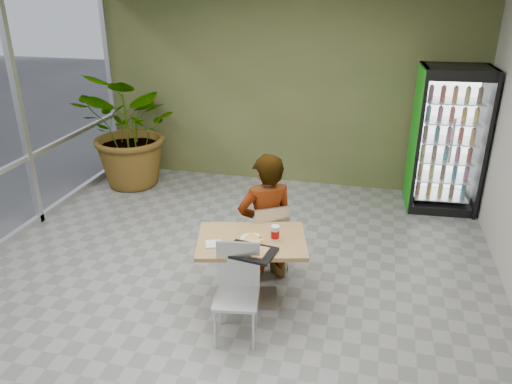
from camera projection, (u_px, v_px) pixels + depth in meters
ground at (220, 298)px, 5.33m from camera, size 7.00×7.00×0.00m
room_envelope at (215, 157)px, 4.69m from camera, size 6.00×7.00×3.20m
dining_table at (252, 257)px, 5.06m from camera, size 1.23×0.99×0.75m
chair_far at (269, 235)px, 5.52m from camera, size 0.55×0.55×0.90m
chair_near at (237, 283)px, 4.63m from camera, size 0.47×0.47×0.92m
seated_woman at (266, 229)px, 5.54m from camera, size 0.77×0.69×1.76m
pizza_plate at (252, 238)px, 4.97m from camera, size 0.32×0.24×0.03m
soda_cup at (275, 233)px, 4.93m from camera, size 0.09×0.09×0.16m
napkin_stack at (214, 244)px, 4.86m from camera, size 0.20×0.20×0.02m
cafeteria_tray at (251, 252)px, 4.71m from camera, size 0.51×0.40×0.03m
beverage_fridge at (447, 140)px, 7.06m from camera, size 0.99×0.78×2.06m
potted_plant at (133, 130)px, 7.88m from camera, size 2.14×2.03×1.88m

